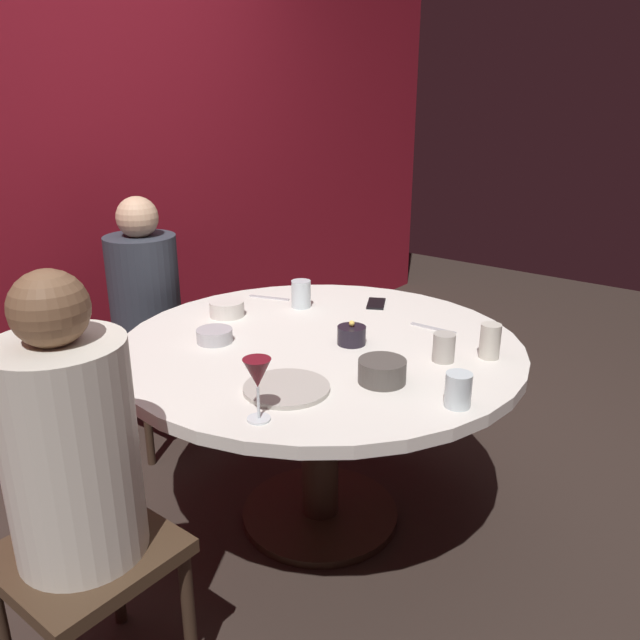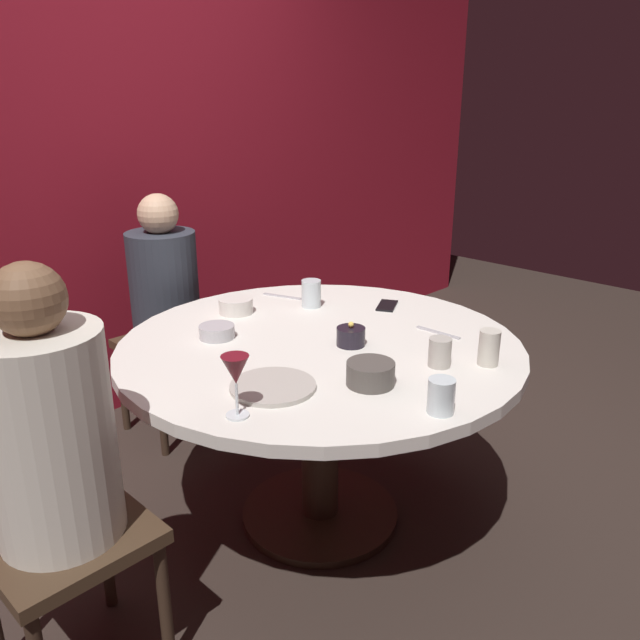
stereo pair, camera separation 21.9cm
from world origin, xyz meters
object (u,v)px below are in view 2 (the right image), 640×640
Objects in this scene: cup_by_left_diner at (440,352)px; seated_diner_back at (165,291)px; cup_near_candle at (489,348)px; bowl_serving_large at (217,332)px; cup_center_front at (441,396)px; bowl_salad_center at (236,306)px; cup_by_right_diner at (311,294)px; candle_holder at (351,336)px; wine_glass at (236,373)px; bowl_small_white at (371,374)px; dining_table at (320,378)px; cell_phone at (387,306)px; seated_diner_left at (51,443)px; dinner_plate at (273,386)px.

seated_diner_back is at bearing 94.57° from cup_by_left_diner.
cup_near_candle is at bearing -41.34° from cup_by_left_diner.
cup_center_front reaches higher than bowl_serving_large.
cup_by_right_diner is (0.26, -0.16, 0.03)m from bowl_salad_center.
cup_by_right_diner reaches higher than cup_center_front.
candle_holder is 0.62m from wine_glass.
cup_center_front is (-0.38, -0.08, -0.01)m from cup_near_candle.
bowl_small_white is 1.48× the size of cup_center_front.
cup_by_left_diner is (0.12, -0.88, 0.02)m from bowl_salad_center.
seated_diner_back is 10.34× the size of cup_by_right_diner.
cup_by_right_diner is (0.25, 0.30, 0.20)m from dining_table.
cell_phone is (0.47, 0.07, 0.14)m from dining_table.
cup_near_candle reaches higher than cup_center_front.
bowl_salad_center is 1.16× the size of cup_near_candle.
seated_diner_left is 12.17× the size of cup_center_front.
cup_by_right_diner is at bearing 32.95° from wine_glass.
cup_by_left_diner is at bearing -16.70° from wine_glass.
cup_center_front is (-0.62, -0.68, 0.05)m from cell_phone.
cup_by_left_diner is at bearing 115.44° from cell_phone.
bowl_small_white is 0.42m from cup_near_candle.
wine_glass is at bearing -28.35° from seated_diner_left.
cup_center_front is at bearing -63.40° from dinner_plate.
seated_diner_left reaches higher than cup_by_right_diner.
cup_by_right_diner is at bearing 36.57° from dinner_plate.
bowl_small_white is (-0.62, -0.43, 0.03)m from cell_phone.
cup_by_right_diner is at bearing 62.76° from candle_holder.
wine_glass reaches higher than cup_near_candle.
candle_holder is at bearing -5.64° from seated_diner_left.
dining_table is 9.72× the size of bowl_small_white.
cup_center_front is (-0.14, -1.06, 0.02)m from bowl_salad_center.
cup_by_left_diner is at bearing 4.57° from seated_diner_back.
dinner_plate is 0.72m from bowl_salad_center.
seated_diner_left is 1.25m from cup_by_right_diner.
bowl_salad_center is 1.21× the size of cup_by_right_diner.
bowl_small_white is at bearing 164.88° from cup_by_left_diner.
cup_near_candle is 0.82m from cup_by_right_diner.
bowl_small_white is (-0.20, -0.25, 0.00)m from candle_holder.
bowl_salad_center is 1.37× the size of cup_center_front.
cup_center_front is at bearing -36.53° from seated_diner_left.
bowl_small_white is (-0.15, -0.35, 0.18)m from dining_table.
cup_by_left_diner is 0.95× the size of cup_center_front.
wine_glass is 1.79× the size of cup_center_front.
wine_glass is at bearing 162.30° from bowl_small_white.
dinner_plate reaches higher than dining_table.
cup_by_left_diner is (0.11, -0.42, 0.19)m from dining_table.
bowl_serving_large is at bearing 115.78° from cup_by_left_diner.
bowl_serving_large is (-0.23, 0.29, 0.16)m from dining_table.
seated_diner_left is at bearing 156.69° from bowl_small_white.
cup_center_front is at bearing -168.71° from cup_near_candle.
seated_diner_back is at bearing 83.81° from bowl_small_white.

